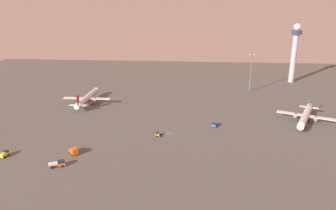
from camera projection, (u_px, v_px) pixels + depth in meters
ground_plane at (168, 133)px, 156.88m from camera, size 416.00×416.00×0.00m
control_tower at (295, 49)px, 252.95m from camera, size 8.00×8.00×46.79m
airplane_near_gate at (306, 116)px, 170.50m from camera, size 28.78×36.42×9.91m
airplane_terminal_side at (87, 98)px, 202.61m from camera, size 30.32×39.03×10.04m
fuel_truck at (57, 163)px, 124.11m from camera, size 6.58×4.65×2.35m
cargo_loader at (215, 124)px, 165.16m from camera, size 3.19×4.55×2.25m
pushback_tug at (158, 134)px, 153.06m from camera, size 3.19×2.01×2.05m
baggage_tractor at (4, 154)px, 132.47m from camera, size 2.42×4.33×2.25m
catering_truck at (73, 151)px, 134.65m from camera, size 5.41×5.85×3.05m
apron_light_west at (251, 71)px, 227.28m from camera, size 4.80×0.90×27.56m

